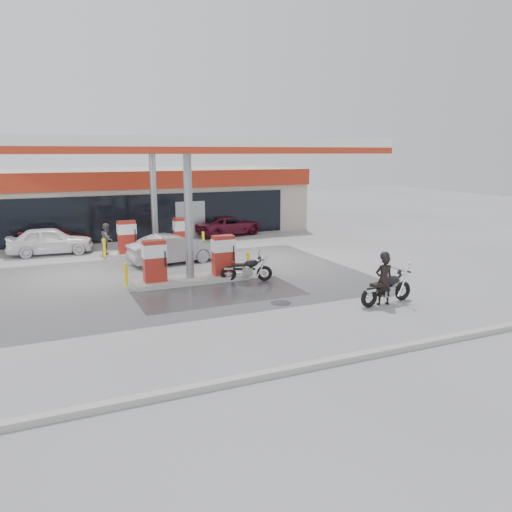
{
  "coord_description": "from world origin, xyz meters",
  "views": [
    {
      "loc": [
        -5.44,
        -16.6,
        5.07
      ],
      "look_at": [
        2.1,
        0.3,
        1.2
      ],
      "focal_mm": 35.0,
      "sensor_mm": 36.0,
      "label": 1
    }
  ],
  "objects_px": {
    "attendant": "(107,239)",
    "parked_car_right": "(228,225)",
    "pump_island_near": "(190,264)",
    "parked_car_left": "(56,237)",
    "biker_main": "(384,280)",
    "hatchback_silver": "(173,249)",
    "sedan_white": "(50,241)",
    "pump_island_far": "(156,240)",
    "parked_motorcycle": "(247,270)",
    "main_motorcycle": "(387,289)"
  },
  "relations": [
    {
      "from": "biker_main",
      "to": "hatchback_silver",
      "type": "height_order",
      "value": "biker_main"
    },
    {
      "from": "pump_island_near",
      "to": "biker_main",
      "type": "distance_m",
      "value": 7.52
    },
    {
      "from": "sedan_white",
      "to": "hatchback_silver",
      "type": "bearing_deg",
      "value": -128.45
    },
    {
      "from": "sedan_white",
      "to": "parked_car_left",
      "type": "relative_size",
      "value": 1.08
    },
    {
      "from": "biker_main",
      "to": "sedan_white",
      "type": "distance_m",
      "value": 16.95
    },
    {
      "from": "biker_main",
      "to": "attendant",
      "type": "distance_m",
      "value": 14.52
    },
    {
      "from": "attendant",
      "to": "parked_car_left",
      "type": "height_order",
      "value": "attendant"
    },
    {
      "from": "hatchback_silver",
      "to": "parked_car_right",
      "type": "height_order",
      "value": "hatchback_silver"
    },
    {
      "from": "main_motorcycle",
      "to": "parked_car_left",
      "type": "distance_m",
      "value": 18.34
    },
    {
      "from": "biker_main",
      "to": "hatchback_silver",
      "type": "xyz_separation_m",
      "value": [
        -4.8,
        9.15,
        -0.19
      ]
    },
    {
      "from": "attendant",
      "to": "parked_car_left",
      "type": "relative_size",
      "value": 0.42
    },
    {
      "from": "attendant",
      "to": "parked_car_right",
      "type": "relative_size",
      "value": 0.36
    },
    {
      "from": "main_motorcycle",
      "to": "sedan_white",
      "type": "xyz_separation_m",
      "value": [
        -10.12,
        13.72,
        0.18
      ]
    },
    {
      "from": "pump_island_far",
      "to": "parked_car_left",
      "type": "relative_size",
      "value": 1.35
    },
    {
      "from": "main_motorcycle",
      "to": "parked_motorcycle",
      "type": "xyz_separation_m",
      "value": [
        -3.16,
        4.71,
        -0.04
      ]
    },
    {
      "from": "main_motorcycle",
      "to": "pump_island_far",
      "type": "bearing_deg",
      "value": 107.51
    },
    {
      "from": "parked_motorcycle",
      "to": "parked_car_left",
      "type": "height_order",
      "value": "parked_car_left"
    },
    {
      "from": "pump_island_near",
      "to": "biker_main",
      "type": "relative_size",
      "value": 2.97
    },
    {
      "from": "hatchback_silver",
      "to": "parked_car_left",
      "type": "distance_m",
      "value": 7.99
    },
    {
      "from": "attendant",
      "to": "hatchback_silver",
      "type": "xyz_separation_m",
      "value": [
        2.5,
        -3.4,
        -0.12
      ]
    },
    {
      "from": "pump_island_near",
      "to": "biker_main",
      "type": "bearing_deg",
      "value": -47.52
    },
    {
      "from": "main_motorcycle",
      "to": "hatchback_silver",
      "type": "relative_size",
      "value": 0.55
    },
    {
      "from": "main_motorcycle",
      "to": "parked_car_right",
      "type": "relative_size",
      "value": 0.52
    },
    {
      "from": "hatchback_silver",
      "to": "pump_island_near",
      "type": "bearing_deg",
      "value": 168.0
    },
    {
      "from": "parked_motorcycle",
      "to": "hatchback_silver",
      "type": "xyz_separation_m",
      "value": [
        -1.84,
        4.41,
        0.2
      ]
    },
    {
      "from": "parked_car_left",
      "to": "parked_car_right",
      "type": "bearing_deg",
      "value": -94.94
    },
    {
      "from": "sedan_white",
      "to": "hatchback_silver",
      "type": "height_order",
      "value": "sedan_white"
    },
    {
      "from": "hatchback_silver",
      "to": "parked_car_left",
      "type": "height_order",
      "value": "hatchback_silver"
    },
    {
      "from": "pump_island_far",
      "to": "parked_car_right",
      "type": "distance_m",
      "value": 6.76
    },
    {
      "from": "pump_island_near",
      "to": "hatchback_silver",
      "type": "relative_size",
      "value": 1.26
    },
    {
      "from": "parked_motorcycle",
      "to": "parked_car_left",
      "type": "bearing_deg",
      "value": 141.54
    },
    {
      "from": "parked_car_left",
      "to": "biker_main",
      "type": "bearing_deg",
      "value": -153.3
    },
    {
      "from": "pump_island_near",
      "to": "parked_motorcycle",
      "type": "height_order",
      "value": "pump_island_near"
    },
    {
      "from": "biker_main",
      "to": "sedan_white",
      "type": "xyz_separation_m",
      "value": [
        -9.92,
        13.75,
        -0.17
      ]
    },
    {
      "from": "pump_island_near",
      "to": "parked_motorcycle",
      "type": "bearing_deg",
      "value": -20.98
    },
    {
      "from": "biker_main",
      "to": "hatchback_silver",
      "type": "bearing_deg",
      "value": -55.07
    },
    {
      "from": "pump_island_near",
      "to": "parked_car_left",
      "type": "relative_size",
      "value": 1.35
    },
    {
      "from": "pump_island_far",
      "to": "hatchback_silver",
      "type": "distance_m",
      "value": 2.42
    },
    {
      "from": "parked_car_right",
      "to": "attendant",
      "type": "bearing_deg",
      "value": 96.05
    },
    {
      "from": "pump_island_near",
      "to": "parked_car_right",
      "type": "bearing_deg",
      "value": 61.41
    },
    {
      "from": "parked_motorcycle",
      "to": "sedan_white",
      "type": "distance_m",
      "value": 11.39
    },
    {
      "from": "main_motorcycle",
      "to": "parked_motorcycle",
      "type": "bearing_deg",
      "value": 116.77
    },
    {
      "from": "pump_island_far",
      "to": "parked_motorcycle",
      "type": "bearing_deg",
      "value": -72.73
    },
    {
      "from": "pump_island_near",
      "to": "main_motorcycle",
      "type": "xyz_separation_m",
      "value": [
        5.28,
        -5.52,
        -0.2
      ]
    },
    {
      "from": "biker_main",
      "to": "parked_motorcycle",
      "type": "height_order",
      "value": "biker_main"
    },
    {
      "from": "pump_island_far",
      "to": "sedan_white",
      "type": "height_order",
      "value": "pump_island_far"
    },
    {
      "from": "pump_island_near",
      "to": "hatchback_silver",
      "type": "distance_m",
      "value": 3.61
    },
    {
      "from": "pump_island_near",
      "to": "pump_island_far",
      "type": "xyz_separation_m",
      "value": [
        0.0,
        6.0,
        0.0
      ]
    },
    {
      "from": "pump_island_far",
      "to": "sedan_white",
      "type": "bearing_deg",
      "value": 155.57
    },
    {
      "from": "main_motorcycle",
      "to": "pump_island_near",
      "type": "bearing_deg",
      "value": 126.61
    }
  ]
}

